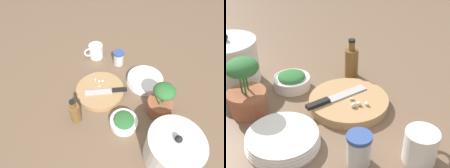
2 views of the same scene
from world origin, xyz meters
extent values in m
plane|color=brown|center=(0.00, 0.00, 0.00)|extent=(5.00, 5.00, 0.00)
cylinder|color=tan|center=(0.03, -0.07, 0.02)|extent=(0.27, 0.27, 0.03)
cube|color=black|center=(0.01, 0.04, 0.04)|extent=(0.05, 0.09, 0.01)
cube|color=#B2B2B7|center=(0.05, -0.07, 0.03)|extent=(0.08, 0.15, 0.01)
ellipsoid|color=silver|center=(-0.03, -0.12, 0.04)|extent=(0.02, 0.02, 0.01)
ellipsoid|color=silver|center=(-0.03, -0.07, 0.04)|extent=(0.02, 0.03, 0.02)
ellipsoid|color=#EFEBCD|center=(0.01, -0.08, 0.04)|extent=(0.01, 0.02, 0.01)
ellipsoid|color=silver|center=(-0.02, -0.09, 0.04)|extent=(0.02, 0.02, 0.01)
cylinder|color=white|center=(0.19, 0.10, 0.02)|extent=(0.14, 0.14, 0.04)
torus|color=white|center=(0.19, 0.10, 0.04)|extent=(0.14, 0.14, 0.01)
ellipsoid|color=#2D6B33|center=(0.19, 0.10, 0.05)|extent=(0.10, 0.10, 0.03)
cylinder|color=silver|center=(-0.23, -0.03, 0.04)|extent=(0.07, 0.07, 0.08)
cylinder|color=#334F99|center=(-0.23, -0.03, 0.09)|extent=(0.07, 0.07, 0.01)
cylinder|color=white|center=(-0.26, -0.19, 0.05)|extent=(0.09, 0.09, 0.09)
torus|color=white|center=(-0.24, -0.23, 0.05)|extent=(0.05, 0.06, 0.06)
cylinder|color=white|center=(-0.11, 0.16, 0.01)|extent=(0.22, 0.22, 0.01)
cylinder|color=white|center=(-0.11, 0.16, 0.01)|extent=(0.21, 0.21, 0.01)
cylinder|color=white|center=(-0.11, 0.16, 0.03)|extent=(0.21, 0.21, 0.01)
cylinder|color=white|center=(-0.11, 0.16, 0.04)|extent=(0.21, 0.21, 0.01)
cylinder|color=brown|center=(0.22, -0.14, 0.06)|extent=(0.05, 0.05, 0.11)
cylinder|color=brown|center=(0.22, -0.14, 0.13)|extent=(0.02, 0.02, 0.03)
cylinder|color=black|center=(0.22, -0.14, 0.15)|extent=(0.03, 0.03, 0.01)
cylinder|color=silver|center=(0.29, 0.32, 0.08)|extent=(0.22, 0.22, 0.16)
cylinder|color=#A35B3D|center=(0.07, 0.26, 0.04)|extent=(0.12, 0.12, 0.08)
cylinder|color=#A35B3D|center=(0.07, 0.26, 0.07)|extent=(0.13, 0.13, 0.02)
ellipsoid|color=#2D6B33|center=(0.07, 0.26, 0.17)|extent=(0.10, 0.10, 0.06)
cylinder|color=#2D6B33|center=(0.05, 0.26, 0.12)|extent=(0.01, 0.01, 0.09)
cylinder|color=#2D6B33|center=(0.07, 0.27, 0.12)|extent=(0.01, 0.01, 0.09)
cylinder|color=#2D6B33|center=(0.09, 0.25, 0.12)|extent=(0.01, 0.01, 0.09)
camera|label=1|loc=(0.60, 0.15, 0.80)|focal=28.00mm
camera|label=2|loc=(-0.81, 0.18, 0.62)|focal=50.00mm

